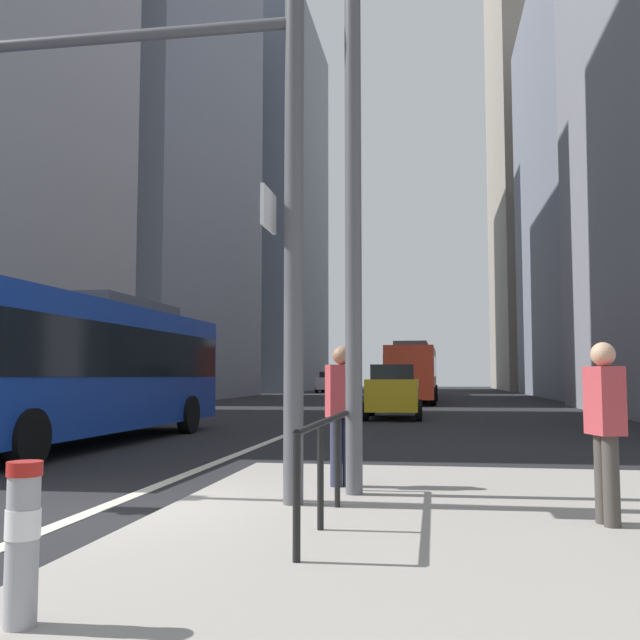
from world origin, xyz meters
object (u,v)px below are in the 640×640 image
object	(u,v)px
bollard_left	(23,534)
pedestrian_far	(342,408)
city_bus_blue_oncoming	(78,362)
car_oncoming_mid	(329,382)
car_receding_near	(394,391)
city_bus_red_distant	(417,373)
pedestrian_waiting	(605,423)
city_bus_red_receding	(413,371)
traffic_signal_gantry	(103,153)
street_lamp_post	(353,70)

from	to	relation	value
bollard_left	pedestrian_far	world-z (taller)	pedestrian_far
city_bus_blue_oncoming	car_oncoming_mid	world-z (taller)	city_bus_blue_oncoming
city_bus_blue_oncoming	car_receding_near	size ratio (longest dim) A/B	2.64
car_oncoming_mid	city_bus_blue_oncoming	bearing A→B (deg)	-87.80
city_bus_red_distant	bollard_left	distance (m)	55.11
pedestrian_far	pedestrian_waiting	bearing A→B (deg)	-34.88
city_bus_red_receding	pedestrian_waiting	bearing A→B (deg)	-85.26
city_bus_blue_oncoming	traffic_signal_gantry	distance (m)	8.43
city_bus_red_distant	street_lamp_post	bearing A→B (deg)	-89.45
city_bus_blue_oncoming	city_bus_red_distant	distance (m)	44.59
traffic_signal_gantry	pedestrian_far	size ratio (longest dim) A/B	3.86
car_receding_near	traffic_signal_gantry	size ratio (longest dim) A/B	0.65
traffic_signal_gantry	pedestrian_far	bearing A→B (deg)	26.56
bollard_left	pedestrian_waiting	world-z (taller)	pedestrian_waiting
pedestrian_waiting	city_bus_red_receding	bearing A→B (deg)	94.74
bollard_left	car_oncoming_mid	bearing A→B (deg)	96.89
city_bus_red_distant	street_lamp_post	distance (m)	50.54
pedestrian_far	street_lamp_post	bearing A→B (deg)	-69.17
city_bus_red_receding	car_receding_near	world-z (taller)	city_bus_red_receding
traffic_signal_gantry	bollard_left	size ratio (longest dim) A/B	7.53
city_bus_red_distant	car_receding_near	world-z (taller)	city_bus_red_distant
city_bus_red_distant	street_lamp_post	world-z (taller)	street_lamp_post
city_bus_red_distant	car_oncoming_mid	distance (m)	10.96
car_oncoming_mid	traffic_signal_gantry	world-z (taller)	traffic_signal_gantry
traffic_signal_gantry	bollard_left	bearing A→B (deg)	-68.44
city_bus_red_receding	car_receding_near	xyz separation A→B (m)	(-0.25, -15.10, -0.85)
city_bus_red_distant	car_receding_near	bearing A→B (deg)	-90.11
city_bus_blue_oncoming	bollard_left	size ratio (longest dim) A/B	12.94
street_lamp_post	pedestrian_far	size ratio (longest dim) A/B	4.55
car_receding_near	traffic_signal_gantry	bearing A→B (deg)	-97.24
city_bus_blue_oncoming	pedestrian_far	world-z (taller)	city_bus_blue_oncoming
traffic_signal_gantry	street_lamp_post	xyz separation A→B (m)	(2.87, 0.76, 1.14)
car_oncoming_mid	street_lamp_post	world-z (taller)	street_lamp_post
bollard_left	pedestrian_far	size ratio (longest dim) A/B	0.51
city_bus_red_distant	car_oncoming_mid	bearing A→B (deg)	139.88
city_bus_blue_oncoming	pedestrian_far	bearing A→B (deg)	-40.73
bollard_left	city_bus_red_receding	bearing A→B (deg)	88.42
city_bus_blue_oncoming	city_bus_red_distant	xyz separation A→B (m)	(6.39, 44.13, -0.00)
city_bus_blue_oncoming	pedestrian_waiting	distance (m)	12.12
pedestrian_waiting	bollard_left	bearing A→B (deg)	-139.12
street_lamp_post	traffic_signal_gantry	bearing A→B (deg)	-165.20
car_oncoming_mid	pedestrian_waiting	bearing A→B (deg)	-79.07
city_bus_red_receding	street_lamp_post	distance (m)	32.86
city_bus_blue_oncoming	city_bus_red_receding	bearing A→B (deg)	76.01
pedestrian_far	car_receding_near	bearing A→B (deg)	91.10
car_oncoming_mid	street_lamp_post	xyz separation A→B (m)	(8.83, -57.46, 4.29)
street_lamp_post	bollard_left	distance (m)	6.71
city_bus_red_distant	pedestrian_far	distance (m)	49.86
traffic_signal_gantry	bollard_left	xyz separation A→B (m)	(1.55, -3.91, -3.49)
pedestrian_far	city_bus_blue_oncoming	bearing A→B (deg)	139.27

